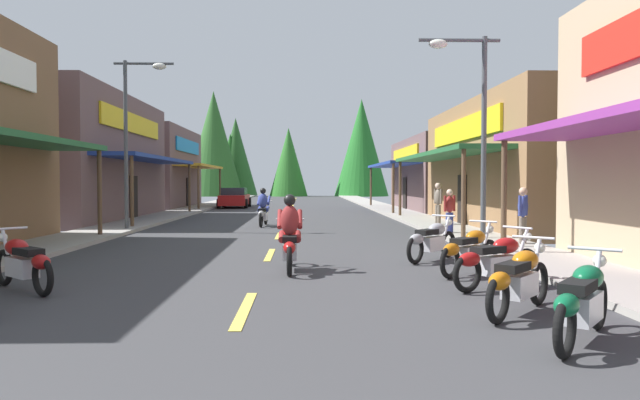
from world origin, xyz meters
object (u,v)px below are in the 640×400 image
(motorcycle_parked_right_0, at_px, (583,300))
(pedestrian_waiting, at_px, (450,209))
(motorcycle_parked_right_2, at_px, (497,260))
(rider_cruising_trailing, at_px, (263,210))
(streetlamp_right, at_px, (471,109))
(motorcycle_parked_right_3, at_px, (470,250))
(motorcycle_parked_left_2, at_px, (23,262))
(streetlamp_left, at_px, (135,120))
(parked_car_curbside, at_px, (234,198))
(pedestrian_by_shop, at_px, (438,201))
(motorcycle_parked_right_1, at_px, (519,279))
(rider_cruising_lead, at_px, (290,239))
(motorcycle_parked_right_4, at_px, (432,240))
(pedestrian_browsing, at_px, (523,213))

(motorcycle_parked_right_0, relative_size, pedestrian_waiting, 1.09)
(motorcycle_parked_right_2, height_order, rider_cruising_trailing, rider_cruising_trailing)
(streetlamp_right, distance_m, motorcycle_parked_right_3, 5.26)
(motorcycle_parked_left_2, distance_m, rider_cruising_trailing, 14.32)
(streetlamp_left, distance_m, motorcycle_parked_right_0, 17.84)
(parked_car_curbside, bearing_deg, rider_cruising_trailing, -170.00)
(pedestrian_by_shop, distance_m, parked_car_curbside, 20.45)
(motorcycle_parked_right_2, relative_size, motorcycle_parked_left_2, 1.13)
(streetlamp_right, bearing_deg, streetlamp_left, 150.24)
(motorcycle_parked_left_2, distance_m, pedestrian_by_shop, 16.65)
(motorcycle_parked_right_3, bearing_deg, pedestrian_by_shop, 35.35)
(motorcycle_parked_right_0, xyz_separation_m, motorcycle_parked_right_2, (0.15, 3.34, 0.00))
(motorcycle_parked_right_1, xyz_separation_m, rider_cruising_trailing, (-4.60, 15.89, 0.17))
(rider_cruising_trailing, bearing_deg, parked_car_curbside, 14.26)
(pedestrian_waiting, bearing_deg, motorcycle_parked_right_1, 132.09)
(rider_cruising_trailing, distance_m, pedestrian_by_shop, 7.08)
(motorcycle_parked_left_2, bearing_deg, motorcycle_parked_right_2, -137.99)
(motorcycle_parked_right_0, height_order, parked_car_curbside, parked_car_curbside)
(motorcycle_parked_left_2, bearing_deg, motorcycle_parked_right_1, -152.07)
(streetlamp_right, height_order, motorcycle_parked_right_1, streetlamp_right)
(pedestrian_waiting, bearing_deg, rider_cruising_lead, 106.74)
(streetlamp_right, bearing_deg, motorcycle_parked_right_1, -101.22)
(motorcycle_parked_right_4, xyz_separation_m, pedestrian_waiting, (1.93, 5.97, 0.42))
(motorcycle_parked_right_4, relative_size, pedestrian_waiting, 1.05)
(parked_car_curbside, bearing_deg, pedestrian_browsing, -157.03)
(motorcycle_parked_right_0, xyz_separation_m, motorcycle_parked_right_3, (0.12, 4.82, 0.00))
(motorcycle_parked_left_2, bearing_deg, rider_cruising_trailing, -60.26)
(streetlamp_left, height_order, motorcycle_parked_right_0, streetlamp_left)
(motorcycle_parked_right_2, xyz_separation_m, motorcycle_parked_left_2, (-7.95, -0.02, 0.00))
(streetlamp_left, relative_size, pedestrian_waiting, 3.94)
(streetlamp_right, relative_size, motorcycle_parked_right_1, 3.37)
(motorcycle_parked_right_4, bearing_deg, motorcycle_parked_right_1, -137.54)
(motorcycle_parked_right_0, distance_m, motorcycle_parked_right_4, 6.80)
(motorcycle_parked_right_0, bearing_deg, pedestrian_by_shop, 31.53)
(motorcycle_parked_right_3, bearing_deg, streetlamp_left, 88.73)
(rider_cruising_trailing, height_order, pedestrian_waiting, pedestrian_waiting)
(pedestrian_waiting, bearing_deg, streetlamp_left, 41.09)
(motorcycle_parked_right_4, bearing_deg, streetlamp_left, 90.89)
(streetlamp_right, distance_m, motorcycle_parked_right_4, 4.08)
(motorcycle_parked_right_4, relative_size, parked_car_curbside, 0.38)
(streetlamp_left, relative_size, motorcycle_parked_left_2, 3.73)
(motorcycle_parked_right_4, bearing_deg, pedestrian_browsing, -7.80)
(motorcycle_parked_right_2, bearing_deg, streetlamp_right, 46.78)
(motorcycle_parked_right_3, xyz_separation_m, motorcycle_parked_left_2, (-7.91, -1.50, 0.00))
(motorcycle_parked_left_2, bearing_deg, streetlamp_right, -106.98)
(motorcycle_parked_right_0, xyz_separation_m, pedestrian_waiting, (1.74, 12.77, 0.42))
(motorcycle_parked_right_3, relative_size, pedestrian_by_shop, 0.90)
(pedestrian_browsing, bearing_deg, rider_cruising_lead, -107.60)
(streetlamp_right, height_order, pedestrian_browsing, streetlamp_right)
(motorcycle_parked_right_1, distance_m, motorcycle_parked_right_4, 5.37)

